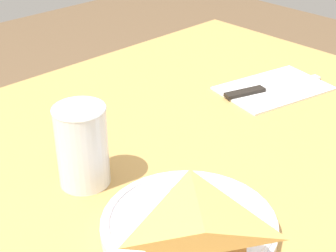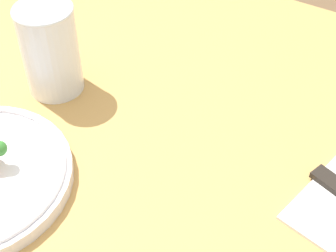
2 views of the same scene
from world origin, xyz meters
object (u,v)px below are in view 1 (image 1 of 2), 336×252
(plate_pizza, at_px, (189,222))
(milk_glass, at_px, (82,148))
(butter_knife, at_px, (269,87))
(dining_table, at_px, (174,220))
(napkin_folded, at_px, (274,88))

(plate_pizza, bearing_deg, milk_glass, 99.48)
(milk_glass, distance_m, butter_knife, 0.44)
(dining_table, distance_m, plate_pizza, 0.19)
(dining_table, height_order, butter_knife, butter_knife)
(milk_glass, relative_size, butter_knife, 0.55)
(plate_pizza, distance_m, napkin_folded, 0.45)
(butter_knife, bearing_deg, plate_pizza, -138.21)
(napkin_folded, bearing_deg, plate_pizza, -157.22)
(napkin_folded, height_order, butter_knife, butter_knife)
(napkin_folded, distance_m, butter_knife, 0.01)
(plate_pizza, xyz_separation_m, napkin_folded, (0.41, 0.17, -0.01))
(plate_pizza, bearing_deg, dining_table, 52.51)
(milk_glass, distance_m, napkin_folded, 0.45)
(milk_glass, relative_size, napkin_folded, 0.51)
(plate_pizza, bearing_deg, butter_knife, 23.79)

